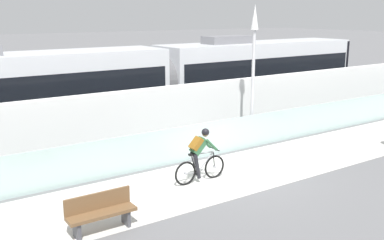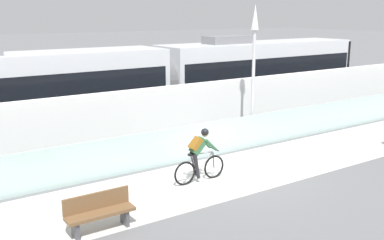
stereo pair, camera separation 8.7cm
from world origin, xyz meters
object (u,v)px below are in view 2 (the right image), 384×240
(tram, at_px, (160,82))
(bench, at_px, (99,211))
(lamp_post_antenna, at_px, (254,58))
(cyclist_on_bike, at_px, (200,156))

(tram, relative_size, bench, 14.10)
(lamp_post_antenna, bearing_deg, tram, 105.28)
(tram, relative_size, lamp_post_antenna, 4.34)
(tram, bearing_deg, bench, -127.70)
(cyclist_on_bike, xyz_separation_m, lamp_post_antenna, (3.89, 2.15, 2.49))
(tram, xyz_separation_m, cyclist_on_bike, (-2.61, -6.85, -1.09))
(lamp_post_antenna, height_order, bench, lamp_post_antenna)
(cyclist_on_bike, distance_m, bench, 3.91)
(tram, bearing_deg, cyclist_on_bike, -110.84)
(tram, distance_m, bench, 10.38)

